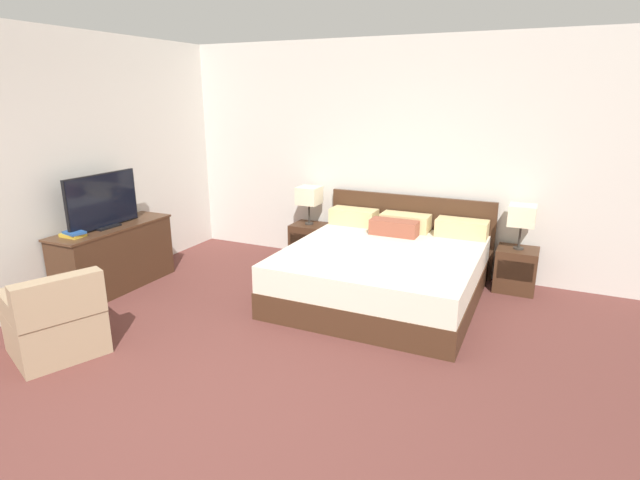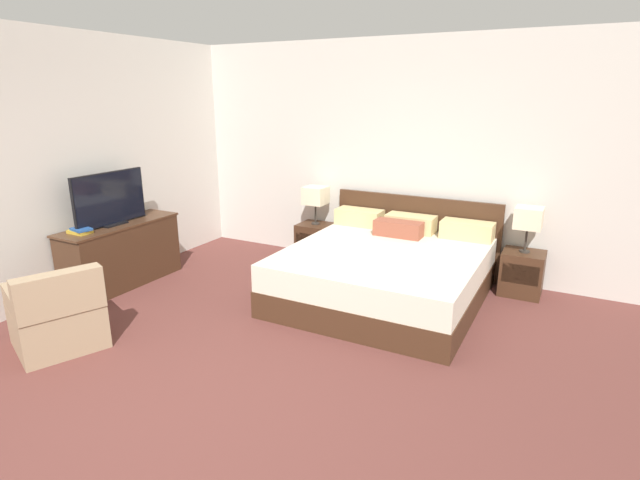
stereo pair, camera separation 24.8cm
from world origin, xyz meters
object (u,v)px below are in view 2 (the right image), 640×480
object	(u,v)px
table_lamp_right	(529,218)
dresser	(122,253)
bed	(386,271)
armchair_by_window	(58,317)
book_blue_cover	(81,229)
tv	(110,200)
nightstand_left	(316,242)
nightstand_right	(522,273)
table_lamp_left	(315,196)
book_red_cover	(80,232)

from	to	relation	value
table_lamp_right	dresser	bearing A→B (deg)	-155.92
bed	armchair_by_window	distance (m)	3.22
book_blue_cover	armchair_by_window	world-z (taller)	book_blue_cover
table_lamp_right	book_blue_cover	size ratio (longest dim) A/B	2.44
bed	tv	xyz separation A→B (m)	(-2.86, -1.14, 0.72)
bed	nightstand_left	size ratio (longest dim) A/B	4.38
nightstand_right	dresser	xyz separation A→B (m)	(-4.16, -1.86, 0.14)
table_lamp_left	tv	bearing A→B (deg)	-128.77
nightstand_left	tv	distance (m)	2.60
nightstand_left	dresser	xyz separation A→B (m)	(-1.56, -1.86, 0.14)
nightstand_right	table_lamp_left	world-z (taller)	table_lamp_left
nightstand_right	armchair_by_window	world-z (taller)	armchair_by_window
bed	table_lamp_right	distance (m)	1.63
table_lamp_right	armchair_by_window	bearing A→B (deg)	-137.08
tv	armchair_by_window	world-z (taller)	tv
table_lamp_left	tv	distance (m)	2.49
book_red_cover	armchair_by_window	xyz separation A→B (m)	(0.74, -0.86, -0.47)
book_red_cover	tv	bearing A→B (deg)	87.45
nightstand_left	book_red_cover	xyz separation A→B (m)	(-1.57, -2.34, 0.51)
nightstand_right	dresser	world-z (taller)	dresser
bed	tv	distance (m)	3.16
book_blue_cover	nightstand_left	bearing A→B (deg)	56.62
nightstand_left	nightstand_right	world-z (taller)	same
nightstand_right	tv	world-z (taller)	tv
nightstand_left	table_lamp_right	distance (m)	2.68
table_lamp_right	dresser	xyz separation A→B (m)	(-4.16, -1.86, -0.49)
bed	table_lamp_right	bearing A→B (deg)	31.45
book_blue_cover	bed	bearing A→B (deg)	28.52
nightstand_left	book_red_cover	world-z (taller)	book_red_cover
table_lamp_right	armchair_by_window	xyz separation A→B (m)	(-3.44, -3.20, -0.59)
table_lamp_left	book_red_cover	xyz separation A→B (m)	(-1.57, -2.35, -0.12)
bed	armchair_by_window	size ratio (longest dim) A/B	2.40
book_red_cover	nightstand_right	bearing A→B (deg)	29.28
nightstand_right	table_lamp_left	distance (m)	2.68
nightstand_right	book_blue_cover	bearing A→B (deg)	-150.56
book_red_cover	table_lamp_right	bearing A→B (deg)	29.30
dresser	armchair_by_window	world-z (taller)	armchair_by_window
nightstand_left	book_blue_cover	size ratio (longest dim) A/B	2.39
nightstand_right	table_lamp_right	world-z (taller)	table_lamp_right
table_lamp_left	book_red_cover	bearing A→B (deg)	-123.83
nightstand_left	book_blue_cover	distance (m)	2.86
nightstand_left	table_lamp_right	size ratio (longest dim) A/B	0.98
tv	armchair_by_window	xyz separation A→B (m)	(0.72, -1.27, -0.74)
nightstand_left	book_red_cover	bearing A→B (deg)	-123.84
tv	book_blue_cover	size ratio (longest dim) A/B	4.52
bed	book_blue_cover	xyz separation A→B (m)	(-2.85, -1.55, 0.48)
nightstand_left	book_blue_cover	xyz separation A→B (m)	(-1.54, -2.34, 0.54)
bed	book_red_cover	bearing A→B (deg)	-151.71
nightstand_right	tv	distance (m)	4.65
dresser	armchair_by_window	bearing A→B (deg)	-61.69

